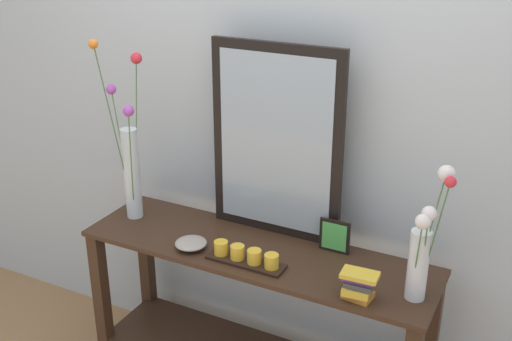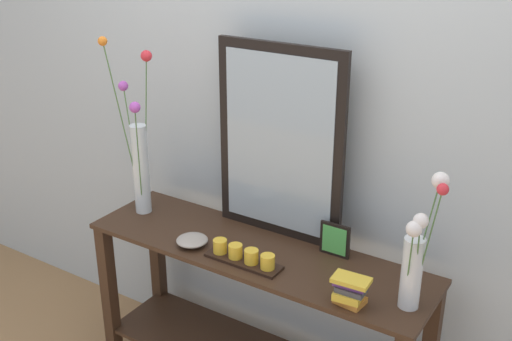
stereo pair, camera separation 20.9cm
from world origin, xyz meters
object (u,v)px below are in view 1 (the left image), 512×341
(mirror_leaning, at_px, (277,143))
(vase_right, at_px, (423,248))
(decorative_bowl, at_px, (191,243))
(book_stack, at_px, (358,285))
(tall_vase_left, at_px, (130,161))
(picture_frame_small, at_px, (335,236))
(candle_tray, at_px, (246,257))
(console_table, at_px, (256,311))

(mirror_leaning, distance_m, vase_right, 0.73)
(vase_right, xyz_separation_m, decorative_bowl, (-0.91, -0.06, -0.19))
(mirror_leaning, height_order, decorative_bowl, mirror_leaning)
(decorative_bowl, relative_size, book_stack, 0.97)
(tall_vase_left, bearing_deg, picture_frame_small, 7.27)
(picture_frame_small, xyz_separation_m, book_stack, (0.19, -0.27, -0.01))
(vase_right, bearing_deg, candle_tray, -174.66)
(picture_frame_small, bearing_deg, vase_right, -25.54)
(console_table, xyz_separation_m, vase_right, (0.67, -0.05, 0.51))
(decorative_bowl, bearing_deg, tall_vase_left, 161.64)
(console_table, relative_size, vase_right, 2.90)
(mirror_leaning, distance_m, decorative_bowl, 0.54)
(console_table, relative_size, mirror_leaning, 1.82)
(picture_frame_small, height_order, decorative_bowl, picture_frame_small)
(decorative_bowl, xyz_separation_m, book_stack, (0.72, -0.03, 0.03))
(console_table, height_order, vase_right, vase_right)
(console_table, distance_m, candle_tray, 0.34)
(book_stack, bearing_deg, mirror_leaning, 146.30)
(mirror_leaning, bearing_deg, decorative_bowl, -130.50)
(tall_vase_left, relative_size, candle_tray, 2.55)
(tall_vase_left, distance_m, decorative_bowl, 0.47)
(vase_right, bearing_deg, mirror_leaning, 161.14)
(vase_right, relative_size, picture_frame_small, 3.65)
(mirror_leaning, distance_m, tall_vase_left, 0.66)
(picture_frame_small, bearing_deg, console_table, -155.25)
(console_table, distance_m, tall_vase_left, 0.84)
(decorative_bowl, height_order, book_stack, book_stack)
(vase_right, bearing_deg, picture_frame_small, 154.46)
(tall_vase_left, relative_size, book_stack, 6.05)
(candle_tray, height_order, book_stack, book_stack)
(book_stack, bearing_deg, picture_frame_small, 125.25)
(tall_vase_left, xyz_separation_m, decorative_bowl, (0.38, -0.13, -0.25))
(vase_right, distance_m, picture_frame_small, 0.44)
(mirror_leaning, height_order, vase_right, mirror_leaning)
(mirror_leaning, xyz_separation_m, decorative_bowl, (-0.24, -0.29, -0.38))
(decorative_bowl, bearing_deg, mirror_leaning, 49.50)
(tall_vase_left, height_order, decorative_bowl, tall_vase_left)
(console_table, bearing_deg, vase_right, -4.28)
(vase_right, height_order, decorative_bowl, vase_right)
(mirror_leaning, distance_m, picture_frame_small, 0.44)
(candle_tray, distance_m, decorative_bowl, 0.25)
(decorative_bowl, bearing_deg, picture_frame_small, 24.68)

